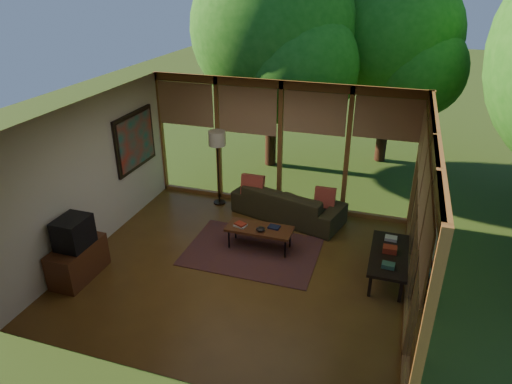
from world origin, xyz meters
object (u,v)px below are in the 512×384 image
(television, at_px, (73,232))
(media_cabinet, at_px, (78,261))
(floor_lamp, at_px, (217,143))
(side_console, at_px, (389,256))
(sofa, at_px, (288,203))
(coffee_table, at_px, (260,229))

(television, bearing_deg, media_cabinet, 180.00)
(floor_lamp, bearing_deg, media_cabinet, -110.67)
(media_cabinet, relative_size, side_console, 0.71)
(television, height_order, side_console, television)
(sofa, relative_size, coffee_table, 1.89)
(sofa, relative_size, television, 4.11)
(media_cabinet, bearing_deg, coffee_table, 33.94)
(floor_lamp, height_order, side_console, floor_lamp)
(sofa, xyz_separation_m, coffee_table, (-0.21, -1.30, 0.06))
(television, bearing_deg, sofa, 47.59)
(floor_lamp, relative_size, side_console, 1.18)
(television, distance_m, floor_lamp, 3.46)
(floor_lamp, distance_m, coffee_table, 2.25)
(coffee_table, distance_m, side_console, 2.29)
(coffee_table, height_order, side_console, side_console)
(media_cabinet, relative_size, coffee_table, 0.83)
(coffee_table, bearing_deg, side_console, -4.98)
(sofa, bearing_deg, television, 62.42)
(media_cabinet, bearing_deg, television, 0.00)
(media_cabinet, distance_m, floor_lamp, 3.60)
(floor_lamp, distance_m, side_console, 4.14)
(television, distance_m, side_console, 5.11)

